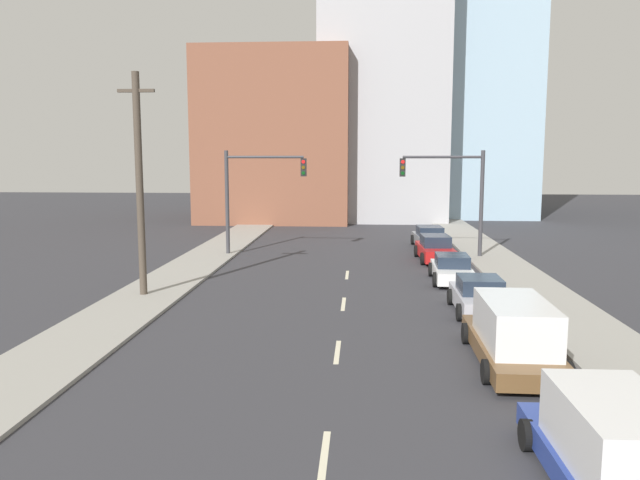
{
  "coord_description": "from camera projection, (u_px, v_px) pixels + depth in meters",
  "views": [
    {
      "loc": [
        0.73,
        -3.36,
        6.22
      ],
      "look_at": [
        -1.25,
        26.23,
        2.2
      ],
      "focal_mm": 35.0,
      "sensor_mm": 36.0,
      "label": 1
    }
  ],
  "objects": [
    {
      "name": "sidewalk_left",
      "position": [
        239.0,
        236.0,
        48.36
      ],
      "size": [
        3.22,
        88.14,
        0.13
      ],
      "color": "gray",
      "rests_on": "ground"
    },
    {
      "name": "lane_stripe_at_29m",
      "position": [
        347.0,
        275.0,
        32.76
      ],
      "size": [
        0.16,
        2.4,
        0.01
      ],
      "primitive_type": "cube",
      "color": "beige",
      "rests_on": "ground"
    },
    {
      "name": "building_glass_right",
      "position": [
        462.0,
        29.0,
        67.3
      ],
      "size": [
        13.0,
        20.0,
        39.63
      ],
      "color": "#99B7CC",
      "rests_on": "ground"
    },
    {
      "name": "traffic_signal_right",
      "position": [
        458.0,
        188.0,
        37.75
      ],
      "size": [
        5.08,
        0.35,
        6.54
      ],
      "color": "#38383D",
      "rests_on": "ground"
    },
    {
      "name": "sedan_silver",
      "position": [
        479.0,
        297.0,
        24.77
      ],
      "size": [
        2.15,
        4.27,
        1.45
      ],
      "rotation": [
        0.0,
        0.0,
        -0.01
      ],
      "color": "#B2B2BC",
      "rests_on": "ground"
    },
    {
      "name": "lane_stripe_at_22m",
      "position": [
        343.0,
        304.0,
        26.33
      ],
      "size": [
        0.16,
        2.4,
        0.01
      ],
      "primitive_type": "cube",
      "color": "beige",
      "rests_on": "ground"
    },
    {
      "name": "box_truck_brown",
      "position": [
        514.0,
        334.0,
        18.57
      ],
      "size": [
        2.45,
        6.04,
        1.99
      ],
      "rotation": [
        0.0,
        0.0,
        -0.01
      ],
      "color": "brown",
      "rests_on": "ground"
    },
    {
      "name": "sedan_red",
      "position": [
        435.0,
        249.0,
        37.09
      ],
      "size": [
        2.22,
        4.82,
        1.54
      ],
      "rotation": [
        0.0,
        0.0,
        0.04
      ],
      "color": "red",
      "rests_on": "ground"
    },
    {
      "name": "utility_pole_left_mid",
      "position": [
        140.0,
        184.0,
        27.01
      ],
      "size": [
        1.6,
        0.32,
        9.76
      ],
      "color": "#473D33",
      "rests_on": "ground"
    },
    {
      "name": "lane_stripe_at_9m",
      "position": [
        324.0,
        457.0,
        12.96
      ],
      "size": [
        0.16,
        2.4,
        0.01
      ],
      "primitive_type": "cube",
      "color": "beige",
      "rests_on": "ground"
    },
    {
      "name": "sedan_white",
      "position": [
        452.0,
        269.0,
        30.89
      ],
      "size": [
        2.17,
        4.43,
        1.37
      ],
      "rotation": [
        0.0,
        0.0,
        -0.03
      ],
      "color": "silver",
      "rests_on": "ground"
    },
    {
      "name": "box_truck_blue",
      "position": [
        614.0,
        450.0,
        11.34
      ],
      "size": [
        2.39,
        5.23,
        1.9
      ],
      "rotation": [
        0.0,
        0.0,
        0.01
      ],
      "color": "navy",
      "rests_on": "ground"
    },
    {
      "name": "building_office_center",
      "position": [
        381.0,
        85.0,
        64.78
      ],
      "size": [
        12.0,
        20.0,
        26.96
      ],
      "color": "#A8A8AD",
      "rests_on": "ground"
    },
    {
      "name": "sidewalk_right",
      "position": [
        467.0,
        238.0,
        47.2
      ],
      "size": [
        3.22,
        88.14,
        0.13
      ],
      "color": "gray",
      "rests_on": "ground"
    },
    {
      "name": "lane_stripe_at_16m",
      "position": [
        337.0,
        352.0,
        19.9
      ],
      "size": [
        0.16,
        2.4,
        0.01
      ],
      "primitive_type": "cube",
      "color": "beige",
      "rests_on": "ground"
    },
    {
      "name": "traffic_signal_left",
      "position": [
        250.0,
        187.0,
        38.59
      ],
      "size": [
        5.08,
        0.35,
        6.54
      ],
      "color": "#38383D",
      "rests_on": "ground"
    },
    {
      "name": "sedan_gray",
      "position": [
        430.0,
        238.0,
        42.41
      ],
      "size": [
        2.29,
        4.86,
        1.46
      ],
      "rotation": [
        0.0,
        0.0,
        0.05
      ],
      "color": "slate",
      "rests_on": "ground"
    },
    {
      "name": "building_brick_left",
      "position": [
        280.0,
        138.0,
        62.24
      ],
      "size": [
        14.0,
        16.0,
        15.89
      ],
      "color": "brown",
      "rests_on": "ground"
    }
  ]
}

